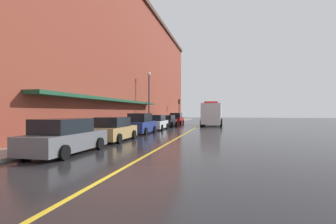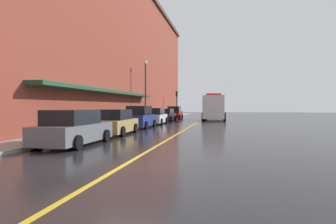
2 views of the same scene
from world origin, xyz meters
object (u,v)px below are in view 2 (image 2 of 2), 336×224
object	(u,v)px
parked_car_2	(140,118)
parked_car_3	(155,117)
traffic_light_near	(177,99)
box_truck	(215,108)
parking_meter_2	(166,111)
parking_meter_1	(137,114)
parking_meter_0	(99,118)
parked_car_4	(166,115)
parked_car_0	(74,129)
parked_car_5	(175,113)
parked_car_1	(115,123)
street_lamp_left	(146,84)

from	to	relation	value
parked_car_2	parked_car_3	world-z (taller)	parked_car_2
parked_car_3	traffic_light_near	bearing A→B (deg)	1.95
box_truck	parking_meter_2	bearing A→B (deg)	-110.42
parking_meter_1	parking_meter_0	bearing A→B (deg)	-90.00
parking_meter_0	parking_meter_2	distance (m)	22.94
parked_car_4	parking_meter_2	bearing A→B (deg)	13.21
parking_meter_1	parked_car_3	bearing A→B (deg)	46.65
parking_meter_1	parking_meter_2	world-z (taller)	same
parked_car_4	parked_car_0	bearing A→B (deg)	-177.85
parked_car_5	box_truck	size ratio (longest dim) A/B	0.61
parked_car_3	parking_meter_0	distance (m)	10.43
parked_car_2	parked_car_1	bearing A→B (deg)	-178.83
parking_meter_0	traffic_light_near	bearing A→B (deg)	89.89
parking_meter_1	street_lamp_left	size ratio (longest dim) A/B	0.19
parking_meter_2	parked_car_1	bearing A→B (deg)	-86.49
parked_car_0	box_truck	bearing A→B (deg)	-11.82
parked_car_5	parking_meter_0	world-z (taller)	parked_car_5
parked_car_3	parked_car_4	xyz separation A→B (m)	(-0.11, 6.01, -0.05)
street_lamp_left	box_truck	bearing A→B (deg)	39.78
box_truck	parking_meter_1	size ratio (longest dim) A/B	6.03
parked_car_0	parking_meter_0	distance (m)	6.20
parked_car_1	parked_car_3	bearing A→B (deg)	-1.56
parking_meter_2	traffic_light_near	xyz separation A→B (m)	(0.06, 8.98, 2.10)
parked_car_5	parking_meter_1	xyz separation A→B (m)	(-1.38, -13.39, 0.21)
parked_car_0	parked_car_3	bearing A→B (deg)	0.26
parked_car_2	parking_meter_0	size ratio (longest dim) A/B	3.15
parked_car_5	parking_meter_2	size ratio (longest dim) A/B	3.70
parked_car_1	street_lamp_left	distance (m)	15.22
parked_car_1	parked_car_5	world-z (taller)	parked_car_5
parked_car_0	parking_meter_2	bearing A→B (deg)	3.09
parked_car_4	parked_car_5	bearing A→B (deg)	1.36
parked_car_1	box_truck	bearing A→B (deg)	-16.56
parked_car_5	parking_meter_2	world-z (taller)	parked_car_5
street_lamp_left	traffic_light_near	xyz separation A→B (m)	(0.66, 17.99, -1.24)
parked_car_2	parking_meter_1	xyz separation A→B (m)	(-1.38, 3.77, 0.20)
parked_car_2	street_lamp_left	distance (m)	9.77
parked_car_4	box_truck	distance (m)	7.04
parked_car_0	street_lamp_left	bearing A→B (deg)	6.10
parked_car_5	box_truck	world-z (taller)	box_truck
parked_car_3	box_truck	xyz separation A→B (m)	(5.63, 9.98, 0.85)
street_lamp_left	traffic_light_near	size ratio (longest dim) A/B	1.61
parked_car_0	parked_car_4	xyz separation A→B (m)	(-0.13, 22.35, -0.06)
parked_car_2	box_truck	bearing A→B (deg)	-19.90
parked_car_3	street_lamp_left	bearing A→B (deg)	27.84
traffic_light_near	parking_meter_0	bearing A→B (deg)	-90.11
street_lamp_left	parked_car_1	bearing A→B (deg)	-82.03
parking_meter_0	parked_car_3	bearing A→B (deg)	82.06
parked_car_5	traffic_light_near	xyz separation A→B (m)	(-1.32, 9.72, 2.31)
parked_car_1	parked_car_0	bearing A→B (deg)	178.46
parking_meter_0	parking_meter_1	world-z (taller)	same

